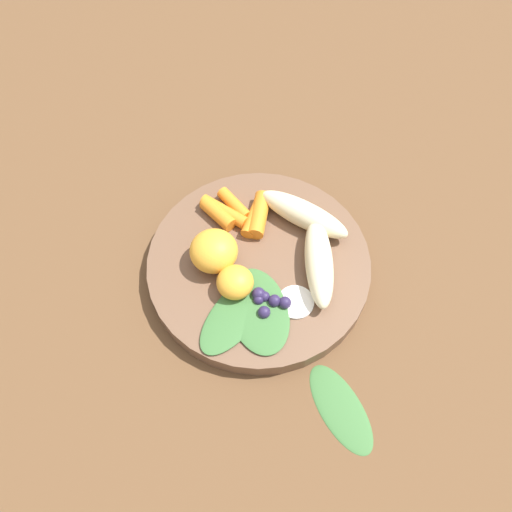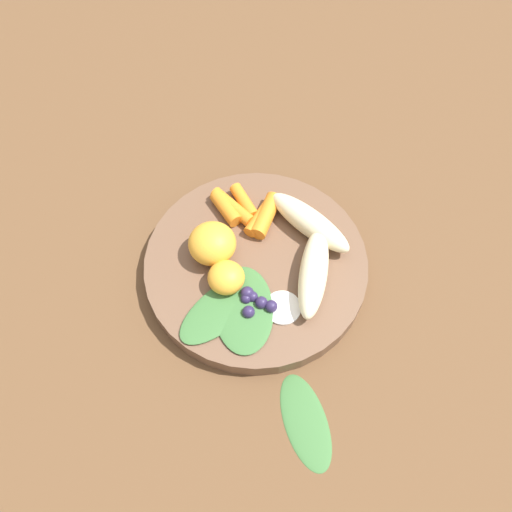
{
  "view_description": "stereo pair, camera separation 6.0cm",
  "coord_description": "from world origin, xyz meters",
  "px_view_note": "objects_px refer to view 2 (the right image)",
  "views": [
    {
      "loc": [
        0.3,
        0.0,
        0.55
      ],
      "look_at": [
        0.0,
        0.0,
        0.03
      ],
      "focal_mm": 37.35,
      "sensor_mm": 36.0,
      "label": 1
    },
    {
      "loc": [
        0.3,
        0.06,
        0.55
      ],
      "look_at": [
        0.0,
        0.0,
        0.03
      ],
      "focal_mm": 37.35,
      "sensor_mm": 36.0,
      "label": 2
    }
  ],
  "objects_px": {
    "orange_segment_near": "(226,277)",
    "kale_leaf_stray": "(306,421)",
    "bowl": "(256,265)",
    "banana_peeled_right": "(314,272)",
    "banana_peeled_left": "(310,222)"
  },
  "relations": [
    {
      "from": "banana_peeled_left",
      "to": "kale_leaf_stray",
      "type": "distance_m",
      "value": 0.22
    },
    {
      "from": "banana_peeled_right",
      "to": "kale_leaf_stray",
      "type": "bearing_deg",
      "value": -174.92
    },
    {
      "from": "banana_peeled_left",
      "to": "banana_peeled_right",
      "type": "bearing_deg",
      "value": 133.79
    },
    {
      "from": "orange_segment_near",
      "to": "kale_leaf_stray",
      "type": "bearing_deg",
      "value": 41.49
    },
    {
      "from": "bowl",
      "to": "banana_peeled_right",
      "type": "distance_m",
      "value": 0.07
    },
    {
      "from": "banana_peeled_right",
      "to": "kale_leaf_stray",
      "type": "xyz_separation_m",
      "value": [
        0.15,
        0.02,
        -0.04
      ]
    },
    {
      "from": "bowl",
      "to": "kale_leaf_stray",
      "type": "height_order",
      "value": "bowl"
    },
    {
      "from": "orange_segment_near",
      "to": "kale_leaf_stray",
      "type": "relative_size",
      "value": 0.4
    },
    {
      "from": "banana_peeled_left",
      "to": "kale_leaf_stray",
      "type": "bearing_deg",
      "value": 129.84
    },
    {
      "from": "orange_segment_near",
      "to": "kale_leaf_stray",
      "type": "distance_m",
      "value": 0.17
    },
    {
      "from": "bowl",
      "to": "orange_segment_near",
      "type": "relative_size",
      "value": 6.28
    },
    {
      "from": "bowl",
      "to": "banana_peeled_left",
      "type": "relative_size",
      "value": 2.24
    },
    {
      "from": "kale_leaf_stray",
      "to": "banana_peeled_right",
      "type": "bearing_deg",
      "value": 159.16
    },
    {
      "from": "banana_peeled_right",
      "to": "orange_segment_near",
      "type": "height_order",
      "value": "same"
    },
    {
      "from": "banana_peeled_left",
      "to": "banana_peeled_right",
      "type": "relative_size",
      "value": 1.0
    }
  ]
}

